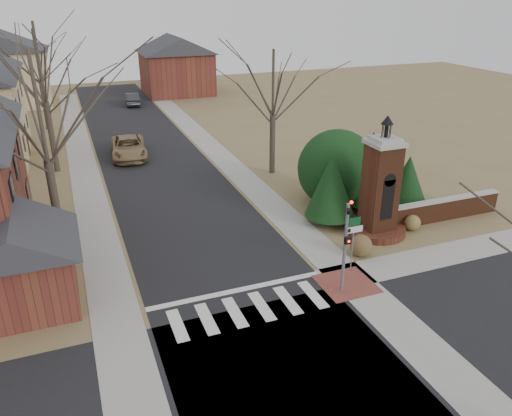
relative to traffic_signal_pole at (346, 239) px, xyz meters
name	(u,v)px	position (x,y,z in m)	size (l,w,h in m)	color
ground	(255,320)	(-4.30, -0.57, -2.59)	(120.00, 120.00, 0.00)	brown
main_street	(153,160)	(-4.30, 21.43, -2.58)	(8.00, 70.00, 0.01)	black
cross_street	(286,369)	(-4.30, -3.57, -2.58)	(120.00, 8.00, 0.01)	black
crosswalk_zone	(248,309)	(-4.30, 0.23, -2.58)	(8.00, 2.20, 0.02)	silver
stop_bar	(237,291)	(-4.30, 1.73, -2.58)	(8.00, 0.35, 0.02)	silver
sidewalk_right_main	(217,153)	(0.90, 21.43, -2.58)	(2.00, 60.00, 0.02)	gray
sidewalk_left	(83,168)	(-9.50, 21.43, -2.58)	(2.00, 60.00, 0.02)	gray
curb_apron	(346,284)	(0.50, 0.43, -2.57)	(2.40, 2.40, 0.02)	brown
traffic_signal_pole	(346,239)	(0.00, 0.00, 0.00)	(0.28, 0.41, 4.50)	slate
sign_post	(353,234)	(1.29, 1.41, -0.64)	(0.90, 0.07, 2.75)	slate
brick_gate_monument	(379,196)	(4.70, 4.42, -0.42)	(3.20, 3.20, 6.47)	brown
brick_garden_wall	(444,209)	(9.20, 4.43, -1.93)	(7.50, 0.50, 1.30)	brown
garage_left	(19,258)	(-12.82, 3.92, -0.35)	(4.80, 4.80, 4.29)	brown
house_distant_right	(176,64)	(3.69, 47.42, 1.06)	(8.80, 8.80, 7.30)	brown
evergreen_near	(331,185)	(2.90, 6.43, -0.29)	(2.80, 2.80, 4.10)	#473D33
evergreen_mid	(371,166)	(6.20, 7.63, 0.01)	(3.40, 3.40, 4.70)	#473D33
evergreen_far	(408,179)	(8.20, 6.63, -0.69)	(2.40, 2.40, 3.30)	#473D33
evergreen_mass	(337,166)	(4.70, 8.93, -0.19)	(4.80, 4.80, 4.80)	black
bare_tree_0	(37,99)	(-11.30, 8.43, 5.11)	(8.05, 8.05, 11.15)	#473D33
bare_tree_1	(38,57)	(-11.30, 21.43, 5.44)	(8.40, 8.40, 11.64)	#473D33
bare_tree_2	(36,52)	(-11.80, 34.43, 4.44)	(7.35, 7.35, 10.19)	#473D33
bare_tree_3	(273,78)	(3.20, 15.43, 4.10)	(7.00, 7.00, 9.70)	#473D33
pickup_truck	(129,147)	(-5.90, 22.85, -1.80)	(2.61, 5.65, 1.57)	#947950
distant_car	(133,99)	(-2.70, 42.35, -1.89)	(1.47, 4.22, 1.39)	#2E3135
dry_shrub_left	(361,246)	(2.50, 2.50, -2.03)	(1.11, 1.11, 1.11)	brown
dry_shrub_right	(412,223)	(6.70, 3.94, -2.14)	(0.89, 0.89, 0.89)	olive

